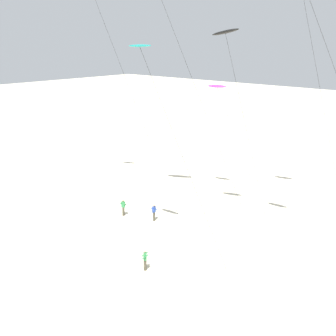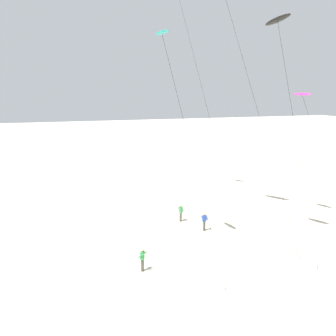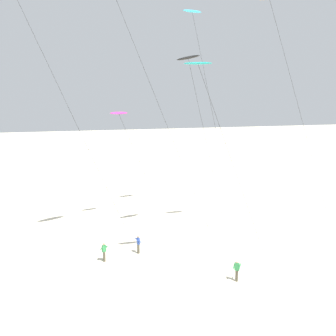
% 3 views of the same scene
% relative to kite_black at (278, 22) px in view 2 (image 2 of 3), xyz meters
% --- Properties ---
extents(ground_plane, '(260.00, 260.00, 0.00)m').
position_rel_kite_black_xyz_m(ground_plane, '(-3.61, -15.56, -17.13)').
color(ground_plane, beige).
extents(kite_black, '(5.87, 1.82, 17.72)m').
position_rel_kite_black_xyz_m(kite_black, '(0.00, 0.00, 0.00)').
color(kite_black, black).
rests_on(kite_black, ground).
extents(kite_magenta, '(6.13, 1.90, 12.17)m').
position_rel_kite_black_xyz_m(kite_magenta, '(-5.54, 6.68, -5.32)').
color(kite_magenta, '#D8339E').
rests_on(kite_magenta, ground).
extents(kite_teal, '(8.21, 2.16, 16.47)m').
position_rel_kite_black_xyz_m(kite_teal, '(-1.70, -8.09, -1.20)').
color(kite_teal, teal).
rests_on(kite_teal, ground).
extents(kite_flyer_nearest, '(0.55, 0.57, 1.67)m').
position_rel_kite_black_xyz_m(kite_flyer_nearest, '(-5.53, -2.99, -16.24)').
color(kite_flyer_nearest, '#4C4738').
rests_on(kite_flyer_nearest, ground).
extents(kite_flyer_middle, '(0.68, 0.67, 1.67)m').
position_rel_kite_black_xyz_m(kite_flyer_middle, '(-8.69, -4.03, -16.24)').
color(kite_flyer_middle, '#4C4738').
rests_on(kite_flyer_middle, ground).
extents(kite_flyer_furthest, '(0.73, 0.72, 1.67)m').
position_rel_kite_black_xyz_m(kite_flyer_furthest, '(0.66, -10.45, -16.24)').
color(kite_flyer_furthest, '#4C4738').
rests_on(kite_flyer_furthest, ground).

